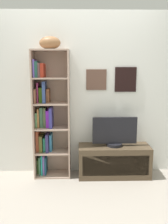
{
  "coord_description": "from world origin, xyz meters",
  "views": [
    {
      "loc": [
        -0.0,
        -2.34,
        1.55
      ],
      "look_at": [
        0.08,
        0.85,
        0.95
      ],
      "focal_mm": 38.56,
      "sensor_mm": 36.0,
      "label": 1
    }
  ],
  "objects_px": {
    "bookshelf": "(48,117)",
    "football": "(50,43)",
    "tv_stand": "(114,161)",
    "television": "(115,132)"
  },
  "relations": [
    {
      "from": "bookshelf",
      "to": "football",
      "type": "bearing_deg",
      "value": -28.0
    },
    {
      "from": "bookshelf",
      "to": "tv_stand",
      "type": "xyz_separation_m",
      "value": [
        0.94,
        -0.07,
        -0.63
      ]
    },
    {
      "from": "football",
      "to": "television",
      "type": "distance_m",
      "value": 1.5
    },
    {
      "from": "tv_stand",
      "to": "television",
      "type": "bearing_deg",
      "value": 90.0
    },
    {
      "from": "tv_stand",
      "to": "television",
      "type": "relative_size",
      "value": 1.63
    },
    {
      "from": "tv_stand",
      "to": "television",
      "type": "xyz_separation_m",
      "value": [
        0.0,
        0.0,
        0.42
      ]
    },
    {
      "from": "television",
      "to": "tv_stand",
      "type": "bearing_deg",
      "value": -90.0
    },
    {
      "from": "football",
      "to": "television",
      "type": "relative_size",
      "value": 0.47
    },
    {
      "from": "football",
      "to": "television",
      "type": "height_order",
      "value": "football"
    },
    {
      "from": "bookshelf",
      "to": "television",
      "type": "height_order",
      "value": "bookshelf"
    }
  ]
}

